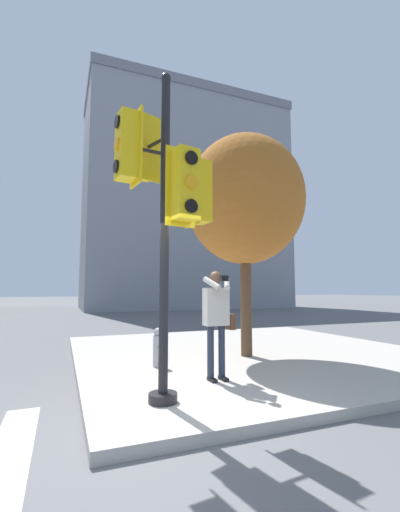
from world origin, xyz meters
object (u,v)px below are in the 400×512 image
at_px(person_photographer, 217,314).
at_px(street_tree, 245,200).
at_px(fire_hydrant, 158,347).
at_px(traffic_signal_pole, 164,187).

bearing_deg(person_photographer, street_tree, 47.61).
bearing_deg(fire_hydrant, person_photographer, -63.25).
relative_size(traffic_signal_pole, street_tree, 0.90).
relative_size(traffic_signal_pole, fire_hydrant, 6.22).
height_order(traffic_signal_pole, fire_hydrant, traffic_signal_pole).
bearing_deg(street_tree, traffic_signal_pole, -137.92).
xyz_separation_m(traffic_signal_pole, person_photographer, (1.14, 0.75, -1.81)).
height_order(traffic_signal_pole, street_tree, street_tree).
bearing_deg(street_tree, fire_hydrant, -171.80).
height_order(street_tree, fire_hydrant, street_tree).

